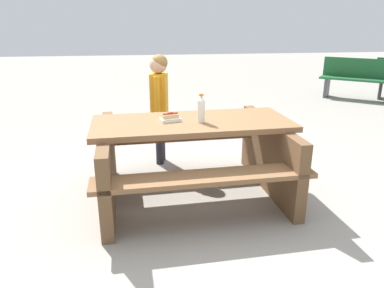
{
  "coord_description": "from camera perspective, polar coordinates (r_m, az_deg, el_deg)",
  "views": [
    {
      "loc": [
        0.46,
        3.16,
        1.62
      ],
      "look_at": [
        0.0,
        0.0,
        0.52
      ],
      "focal_mm": 33.97,
      "sensor_mm": 36.0,
      "label": 1
    }
  ],
  "objects": [
    {
      "name": "soda_bottle",
      "position": [
        3.23,
        1.46,
        5.48
      ],
      "size": [
        0.07,
        0.07,
        0.26
      ],
      "color": "silver",
      "rests_on": "picnic_table"
    },
    {
      "name": "hotdog_tray",
      "position": [
        3.29,
        -3.43,
        4.11
      ],
      "size": [
        0.2,
        0.15,
        0.08
      ],
      "color": "white",
      "rests_on": "picnic_table"
    },
    {
      "name": "picnic_table",
      "position": [
        3.41,
        0.0,
        -1.28
      ],
      "size": [
        1.86,
        1.47,
        0.75
      ],
      "color": "brown",
      "rests_on": "ground"
    },
    {
      "name": "park_bench_near",
      "position": [
        8.59,
        24.63,
        9.4
      ],
      "size": [
        1.42,
        1.25,
        0.85
      ],
      "color": "#1E592D",
      "rests_on": "ground"
    },
    {
      "name": "ground_plane",
      "position": [
        3.58,
        0.0,
        -7.97
      ],
      "size": [
        30.0,
        30.0,
        0.0
      ],
      "primitive_type": "plane",
      "color": "gray",
      "rests_on": "ground"
    },
    {
      "name": "child_in_coat",
      "position": [
        4.17,
        -5.16,
        7.61
      ],
      "size": [
        0.22,
        0.31,
        1.26
      ],
      "color": "#262633",
      "rests_on": "ground"
    }
  ]
}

